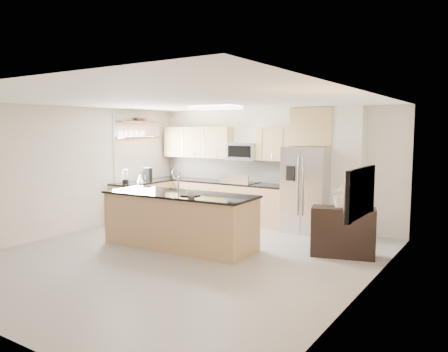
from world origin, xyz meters
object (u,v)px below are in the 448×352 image
Objects in this scene: range at (241,202)px; bowl at (140,119)px; platter at (190,195)px; coffee_maker at (147,174)px; blender at (125,177)px; kettle at (140,178)px; credenza at (343,232)px; microwave at (243,152)px; island at (180,220)px; flower_vase at (342,188)px; cup at (191,194)px; television at (352,192)px; refrigerator at (308,190)px.

bowl is (-2.25, -0.91, 1.92)m from range.
coffee_maker is (-2.59, 1.69, 0.07)m from platter.
platter is at bearing -33.05° from coffee_maker.
blender reaches higher than kettle.
platter reaches higher than credenza.
microwave is at bearing 100.56° from platter.
island is 2.88m from credenza.
microwave is 3.47m from credenza.
bowl is at bearing 104.53° from blender.
island is at bearing -29.94° from kettle.
cup is at bearing -148.74° from flower_vase.
television is (3.34, -0.69, 0.85)m from island.
island is 2.70× the size of television.
range is 8.07× the size of cup.
platter is (-1.16, -2.48, 0.10)m from refrigerator.
cup is 3.10m from kettle.
flower_vase is at bearing 31.26° from cup.
cup is 3.33m from coffee_maker.
cup is 0.34× the size of bowl.
cup is at bearing -76.96° from microwave.
range is 0.39× the size of island.
cup is at bearing -22.51° from blender.
island is 0.79m from cup.
flower_vase is at bearing 21.52° from television.
platter is 0.55× the size of flower_vase.
range is 3.19m from credenza.
coffee_maker is at bearing 157.35° from credenza.
platter is 2.60m from flower_vase.
credenza is 0.75m from flower_vase.
television is at bearing -21.03° from bowl.
kettle is at bearing 177.25° from flower_vase.
range is at bearing 37.31° from blender.
microwave is 2.97m from cup.
credenza is at bearing 2.05° from blender.
television is at bearing -85.62° from credenza.
refrigerator is 4.89× the size of platter.
coffee_maker is 4.96m from flower_vase.
platter is at bearing -170.80° from credenza.
credenza is at bearing 17.84° from island.
kettle reaches higher than credenza.
bowl is (-2.25, -1.03, 0.76)m from microwave.
television is (1.85, -3.07, 0.46)m from refrigerator.
refrigerator is at bearing 16.84° from kettle.
platter is 0.34× the size of television.
refrigerator is 2.85m from cup.
coffee_maker is at bearing 21.07° from bowl.
platter is at bearing 131.65° from cup.
microwave is at bearing 90.90° from island.
microwave is 0.73× the size of credenza.
microwave is at bearing 47.25° from television.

